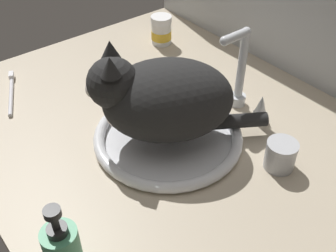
% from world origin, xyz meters
% --- Properties ---
extents(countertop, '(1.01, 0.81, 0.03)m').
position_xyz_m(countertop, '(0.00, 0.00, 0.01)').
color(countertop, '#B7A88E').
rests_on(countertop, ground).
extents(sink_basin, '(0.33, 0.33, 0.02)m').
position_xyz_m(sink_basin, '(0.06, -0.02, 0.04)').
color(sink_basin, white).
rests_on(sink_basin, countertop).
extents(faucet, '(0.18, 0.10, 0.20)m').
position_xyz_m(faucet, '(0.06, 0.19, 0.11)').
color(faucet, silver).
rests_on(faucet, countertop).
extents(cat, '(0.30, 0.36, 0.21)m').
position_xyz_m(cat, '(0.05, -0.04, 0.14)').
color(cat, black).
rests_on(cat, sink_basin).
extents(metal_jar, '(0.06, 0.06, 0.06)m').
position_xyz_m(metal_jar, '(0.26, 0.11, 0.06)').
color(metal_jar, '#B2B5BA').
rests_on(metal_jar, countertop).
extents(pill_bottle, '(0.06, 0.06, 0.09)m').
position_xyz_m(pill_bottle, '(-0.31, 0.24, 0.07)').
color(pill_bottle, white).
rests_on(pill_bottle, countertop).
extents(soap_pump_bottle, '(0.06, 0.06, 0.16)m').
position_xyz_m(soap_pump_bottle, '(0.21, -0.35, 0.09)').
color(soap_pump_bottle, '#4C9E70').
rests_on(soap_pump_bottle, countertop).
extents(toothbrush, '(0.18, 0.08, 0.02)m').
position_xyz_m(toothbrush, '(-0.33, -0.22, 0.04)').
color(toothbrush, silver).
rests_on(toothbrush, countertop).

